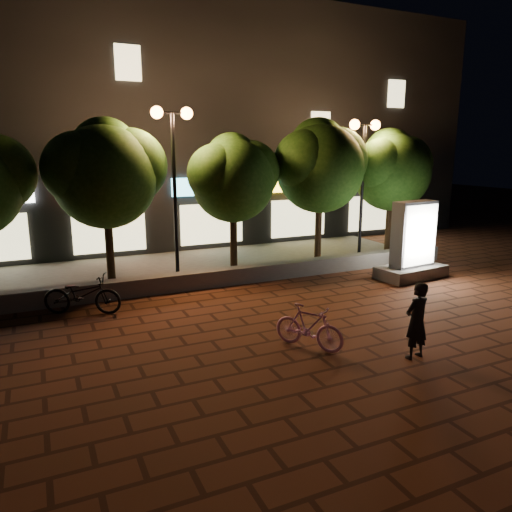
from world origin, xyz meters
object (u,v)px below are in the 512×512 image
tree_right (321,163)px  rider (416,321)px  tree_left (106,170)px  scooter_pink (309,327)px  ad_kiosk (413,247)px  tree_mid (234,175)px  street_lamp_right (364,153)px  scooter_parked (82,294)px  tree_far_right (392,167)px  street_lamp_left (173,149)px

tree_right → rider: bearing=-108.9°
tree_left → scooter_pink: (2.93, -6.65, -2.98)m
ad_kiosk → scooter_pink: size_ratio=1.60×
tree_mid → rider: bearing=-85.8°
scooter_pink → street_lamp_right: bearing=14.1°
tree_right → scooter_parked: size_ratio=2.63×
tree_mid → tree_far_right: 6.50m
ad_kiosk → scooter_pink: ad_kiosk is taller
tree_mid → street_lamp_left: size_ratio=0.87×
ad_kiosk → scooter_pink: 6.84m
ad_kiosk → scooter_parked: ad_kiosk is taller
street_lamp_right → tree_right: bearing=170.9°
street_lamp_left → tree_right: bearing=2.8°
scooter_pink → rider: (1.65, -1.29, 0.31)m
tree_mid → tree_right: size_ratio=0.89×
tree_mid → ad_kiosk: 6.19m
scooter_pink → scooter_parked: bearing=101.3°
tree_mid → tree_far_right: bearing=0.0°
ad_kiosk → tree_right: bearing=115.2°
street_lamp_right → ad_kiosk: size_ratio=2.03×
tree_mid → street_lamp_right: 5.00m
tree_left → tree_right: 7.30m
tree_right → rider: size_ratio=3.28×
tree_left → tree_far_right: size_ratio=1.03×
tree_far_right → rider: bearing=-126.7°
rider → street_lamp_left: bearing=-79.2°
tree_far_right → scooter_pink: bearing=-138.7°
tree_far_right → street_lamp_right: 1.66m
tree_right → scooter_parked: bearing=-163.7°
tree_far_right → rider: (-5.92, -7.94, -2.60)m
street_lamp_left → rider: (2.63, -7.68, -3.26)m
tree_far_right → rider: 10.24m
street_lamp_right → rider: bearing=-119.6°
tree_far_right → street_lamp_left: (-8.55, -0.26, 0.66)m
street_lamp_right → tree_mid: bearing=177.0°
street_lamp_left → rider: street_lamp_left is taller
tree_right → scooter_parked: (-8.40, -2.46, -3.06)m
tree_left → scooter_pink: bearing=-66.2°
ad_kiosk → rider: ad_kiosk is taller
tree_right → street_lamp_left: street_lamp_left is taller
street_lamp_left → ad_kiosk: (6.86, -2.93, -3.04)m
street_lamp_left → rider: size_ratio=3.35×
tree_right → scooter_pink: size_ratio=3.30×
tree_far_right → tree_left: bearing=180.0°
rider → scooter_parked: 7.89m
tree_left → tree_far_right: 10.50m
ad_kiosk → rider: (-4.23, -4.75, -0.22)m
street_lamp_left → rider: 8.74m
tree_far_right → scooter_pink: size_ratio=3.10×
tree_right → scooter_pink: bearing=-123.3°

